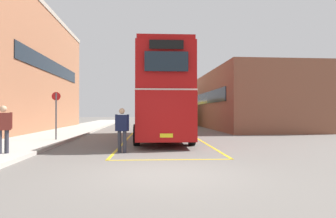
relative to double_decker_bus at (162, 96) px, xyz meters
name	(u,v)px	position (x,y,z in m)	size (l,w,h in m)	color
ground_plane	(152,133)	(-0.47, 5.06, -2.51)	(135.60, 135.60, 0.00)	#66605B
sidewalk_left	(72,130)	(-6.97, 7.46, -2.44)	(4.00, 57.60, 0.14)	#B2ADA3
brick_building_left	(16,71)	(-11.55, 7.76, 2.44)	(6.08, 19.15, 9.90)	#9E6647
depot_building_right	(247,100)	(8.71, 9.69, 0.15)	(7.44, 14.73, 5.33)	brown
double_decker_bus	(162,96)	(0.00, 0.00, 0.00)	(3.09, 10.66, 4.75)	black
single_deck_bus	(172,111)	(2.29, 17.46, -0.87)	(3.16, 10.08, 3.02)	black
pedestrian_boarding	(122,127)	(-1.90, -5.51, -1.52)	(0.55, 0.37, 1.72)	#2D2D38
pedestrian_waiting_far	(3,126)	(-5.88, -6.39, -1.42)	(0.52, 0.41, 1.65)	#2D2D38
bus_stop_sign	(56,111)	(-5.62, -1.35, -0.88)	(0.44, 0.13, 2.47)	#4C4C51
bay_marking_yellow	(164,142)	(-0.03, -1.96, -2.51)	(4.60, 12.71, 0.01)	gold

